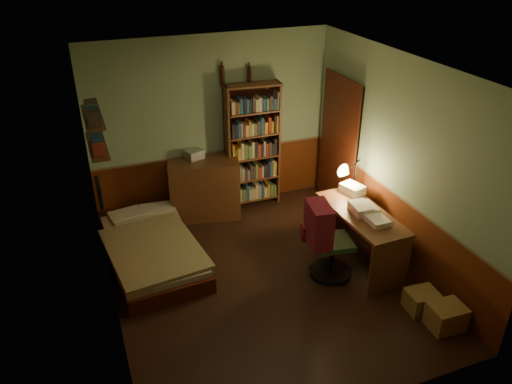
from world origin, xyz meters
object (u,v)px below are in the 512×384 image
object	(u,v)px
mini_stereo	(194,154)
cardboard_box_a	(446,317)
bed	(151,242)
bookshelf	(253,147)
desk	(359,237)
dresser	(204,188)
desk_lamp	(356,167)
office_chair	(333,245)
cardboard_box_b	(422,300)

from	to	relation	value
mini_stereo	cardboard_box_a	xyz separation A→B (m)	(1.84, -3.35, -0.82)
bed	cardboard_box_a	size ratio (longest dim) A/B	5.08
bookshelf	cardboard_box_a	distance (m)	3.54
cardboard_box_a	mini_stereo	bearing A→B (deg)	118.81
bed	desk	bearing A→B (deg)	-24.97
dresser	bed	bearing A→B (deg)	-125.54
cardboard_box_a	bed	bearing A→B (deg)	139.16
desk_lamp	office_chair	bearing A→B (deg)	-147.86
cardboard_box_a	office_chair	bearing A→B (deg)	118.88
cardboard_box_a	cardboard_box_b	size ratio (longest dim) A/B	1.09
desk	cardboard_box_b	xyz separation A→B (m)	(0.18, -1.07, -0.24)
desk	cardboard_box_b	bearing A→B (deg)	-82.13
mini_stereo	desk	distance (m)	2.59
desk	bed	bearing A→B (deg)	157.13
mini_stereo	desk_lamp	distance (m)	2.29
bookshelf	cardboard_box_b	xyz separation A→B (m)	(0.90, -2.98, -0.83)
dresser	bookshelf	distance (m)	0.95
cardboard_box_b	bed	bearing A→B (deg)	142.72
mini_stereo	office_chair	bearing A→B (deg)	-81.14
office_chair	cardboard_box_b	bearing A→B (deg)	-46.69
mini_stereo	cardboard_box_b	world-z (taller)	mini_stereo
dresser	cardboard_box_a	bearing A→B (deg)	-49.22
desk_lamp	office_chair	xyz separation A→B (m)	(-0.72, -0.76, -0.59)
office_chair	cardboard_box_a	world-z (taller)	office_chair
bed	desk_lamp	size ratio (longest dim) A/B	3.15
dresser	cardboard_box_b	xyz separation A→B (m)	(1.69, -2.90, -0.33)
mini_stereo	cardboard_box_a	size ratio (longest dim) A/B	0.64
office_chair	cardboard_box_b	size ratio (longest dim) A/B	2.56
bookshelf	desk	size ratio (longest dim) A/B	1.40
mini_stereo	office_chair	xyz separation A→B (m)	(1.14, -2.08, -0.52)
desk_lamp	cardboard_box_b	size ratio (longest dim) A/B	1.76
mini_stereo	desk_lamp	size ratio (longest dim) A/B	0.40
mini_stereo	bookshelf	bearing A→B (deg)	-22.49
cardboard_box_a	desk_lamp	bearing A→B (deg)	89.32
desk	desk_lamp	size ratio (longest dim) A/B	2.26
bed	cardboard_box_b	bearing A→B (deg)	-41.18
bed	cardboard_box_a	bearing A→B (deg)	-44.74
bed	cardboard_box_a	world-z (taller)	bed
desk	bookshelf	bearing A→B (deg)	108.68
mini_stereo	desk_lamp	bearing A→B (deg)	-55.20
desk	office_chair	distance (m)	0.48
dresser	mini_stereo	bearing A→B (deg)	137.24
desk_lamp	cardboard_box_a	xyz separation A→B (m)	(-0.02, -2.03, -0.89)
cardboard_box_a	cardboard_box_b	xyz separation A→B (m)	(-0.06, 0.33, -0.02)
dresser	mini_stereo	distance (m)	0.53
mini_stereo	desk	world-z (taller)	mini_stereo
bookshelf	cardboard_box_a	world-z (taller)	bookshelf
bed	bookshelf	size ratio (longest dim) A/B	0.99
desk	cardboard_box_b	size ratio (longest dim) A/B	3.99
mini_stereo	desk	size ratio (longest dim) A/B	0.18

